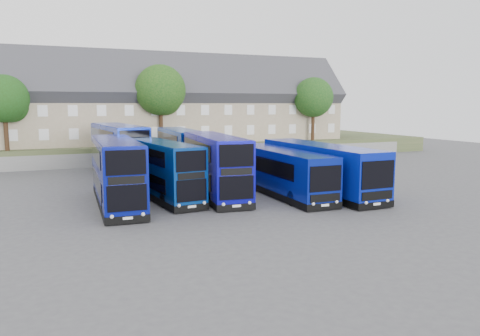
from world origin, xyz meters
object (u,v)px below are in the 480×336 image
object	(u,v)px
dd_front_left	(117,174)
tree_far	(324,97)
tree_east	(314,99)
tree_west	(6,101)
dd_front_mid	(164,171)
coach_east_a	(281,173)
tree_mid	(161,92)

from	to	relation	value
dd_front_left	tree_far	bearing A→B (deg)	42.36
tree_east	tree_west	bearing A→B (deg)	-180.00
dd_front_left	tree_east	distance (m)	36.05
dd_front_mid	tree_far	bearing A→B (deg)	35.75
coach_east_a	tree_east	world-z (taller)	tree_east
dd_front_left	coach_east_a	xyz separation A→B (m)	(11.85, -0.75, -0.50)
dd_front_left	tree_far	world-z (taller)	tree_far
tree_west	tree_far	bearing A→B (deg)	9.46
tree_mid	tree_east	distance (m)	20.02
dd_front_left	tree_west	size ratio (longest dim) A/B	1.45
tree_west	tree_far	world-z (taller)	tree_far
tree_west	tree_mid	xyz separation A→B (m)	(16.00, 0.50, 1.02)
tree_west	tree_mid	size ratio (longest dim) A/B	0.83
dd_front_left	tree_far	distance (m)	45.07
tree_west	tree_east	xyz separation A→B (m)	(36.00, 0.00, 0.34)
tree_mid	tree_far	bearing A→B (deg)	14.04
dd_front_left	tree_east	world-z (taller)	tree_east
tree_far	tree_east	bearing A→B (deg)	-130.60
tree_east	dd_front_mid	bearing A→B (deg)	-140.56
dd_front_left	tree_west	world-z (taller)	tree_west
tree_east	tree_mid	bearing A→B (deg)	178.57
dd_front_mid	tree_west	distance (m)	23.87
tree_east	tree_far	distance (m)	9.23
coach_east_a	tree_east	distance (m)	28.38
tree_mid	dd_front_left	bearing A→B (deg)	-110.85
dd_front_mid	tree_mid	size ratio (longest dim) A/B	1.12
dd_front_left	tree_west	bearing A→B (deg)	112.05
coach_east_a	tree_west	xyz separation A→B (m)	(-19.45, 22.32, 5.41)
tree_mid	tree_west	bearing A→B (deg)	-178.21
coach_east_a	tree_east	xyz separation A→B (m)	(16.55, 22.32, 5.74)
tree_east	tree_far	xyz separation A→B (m)	(6.00, 7.00, 0.34)
tree_far	dd_front_left	bearing A→B (deg)	-140.30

